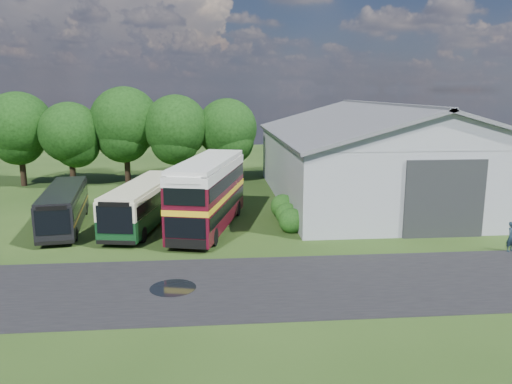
{
  "coord_description": "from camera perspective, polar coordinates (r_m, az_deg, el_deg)",
  "views": [
    {
      "loc": [
        0.45,
        -25.5,
        9.22
      ],
      "look_at": [
        3.44,
        8.0,
        2.33
      ],
      "focal_mm": 35.0,
      "sensor_mm": 36.0,
      "label": 1
    }
  ],
  "objects": [
    {
      "name": "tree_mid",
      "position": [
        51.1,
        -14.74,
        7.79
      ],
      "size": [
        6.8,
        6.8,
        9.6
      ],
      "color": "black",
      "rests_on": "ground"
    },
    {
      "name": "ground",
      "position": [
        27.12,
        -5.8,
        -8.36
      ],
      "size": [
        120.0,
        120.0,
        0.0
      ],
      "primitive_type": "plane",
      "color": "#1C3310",
      "rests_on": "ground"
    },
    {
      "name": "shrub_back",
      "position": [
        37.04,
        3.07,
        -2.86
      ],
      "size": [
        1.8,
        1.8,
        1.8
      ],
      "primitive_type": "sphere",
      "color": "#194714",
      "rests_on": "ground"
    },
    {
      "name": "bus_green_single",
      "position": [
        35.19,
        -12.71,
        -1.23
      ],
      "size": [
        4.44,
        11.15,
        3.0
      ],
      "rotation": [
        0.0,
        0.0,
        -0.18
      ],
      "color": "black",
      "rests_on": "ground"
    },
    {
      "name": "tree_right_a",
      "position": [
        49.55,
        -9.14,
        7.33
      ],
      "size": [
        6.26,
        6.26,
        8.83
      ],
      "color": "black",
      "rests_on": "ground"
    },
    {
      "name": "shrub_mid",
      "position": [
        35.12,
        3.53,
        -3.67
      ],
      "size": [
        1.6,
        1.6,
        1.6
      ],
      "primitive_type": "sphere",
      "color": "#194714",
      "rests_on": "ground"
    },
    {
      "name": "tree_left_a",
      "position": [
        53.4,
        -25.48,
        6.86
      ],
      "size": [
        6.46,
        6.46,
        9.12
      ],
      "color": "black",
      "rests_on": "ground"
    },
    {
      "name": "puddle",
      "position": [
        24.39,
        -9.47,
        -10.8
      ],
      "size": [
        2.2,
        2.2,
        0.01
      ],
      "primitive_type": "cylinder",
      "color": "black",
      "rests_on": "ground"
    },
    {
      "name": "tree_left_b",
      "position": [
        50.97,
        -20.51,
        6.38
      ],
      "size": [
        5.78,
        5.78,
        8.16
      ],
      "color": "black",
      "rests_on": "ground"
    },
    {
      "name": "bus_dark_single",
      "position": [
        36.26,
        -21.07,
        -1.59
      ],
      "size": [
        3.7,
        10.11,
        2.72
      ],
      "rotation": [
        0.0,
        0.0,
        0.15
      ],
      "color": "black",
      "rests_on": "ground"
    },
    {
      "name": "storage_shed",
      "position": [
        44.25,
        14.19,
        4.66
      ],
      "size": [
        18.8,
        24.8,
        8.15
      ],
      "color": "gray",
      "rests_on": "ground"
    },
    {
      "name": "asphalt_road",
      "position": [
        24.45,
        1.29,
        -10.58
      ],
      "size": [
        60.0,
        8.0,
        0.02
      ],
      "primitive_type": "cube",
      "color": "black",
      "rests_on": "ground"
    },
    {
      "name": "tree_right_b",
      "position": [
        50.27,
        -3.33,
        7.23
      ],
      "size": [
        5.98,
        5.98,
        8.45
      ],
      "color": "black",
      "rests_on": "ground"
    },
    {
      "name": "shrub_front",
      "position": [
        33.22,
        4.04,
        -4.57
      ],
      "size": [
        1.7,
        1.7,
        1.7
      ],
      "primitive_type": "sphere",
      "color": "#194714",
      "rests_on": "ground"
    },
    {
      "name": "visitor_a",
      "position": [
        32.52,
        27.16,
        -4.6
      ],
      "size": [
        0.76,
        0.67,
        1.76
      ],
      "primitive_type": "imported",
      "rotation": [
        0.0,
        0.0,
        0.48
      ],
      "color": "#172732",
      "rests_on": "ground"
    },
    {
      "name": "bus_maroon_double",
      "position": [
        33.59,
        -5.45,
        -0.25
      ],
      "size": [
        5.37,
        11.39,
        4.74
      ],
      "rotation": [
        0.0,
        0.0,
        -0.24
      ],
      "color": "black",
      "rests_on": "ground"
    }
  ]
}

